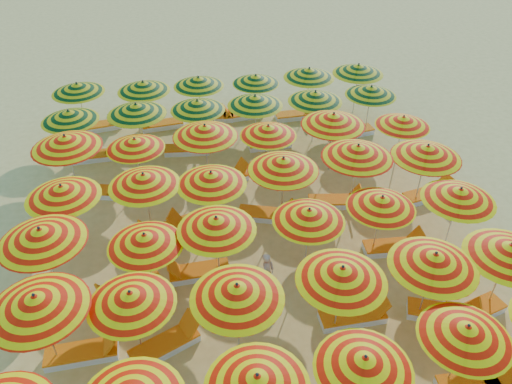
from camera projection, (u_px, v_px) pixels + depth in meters
ground at (259, 243)px, 15.28m from camera, size 120.00×120.00×0.00m
umbrella_8 at (257, 382)px, 9.36m from camera, size 2.73×2.73×2.20m
umbrella_9 at (364, 363)px, 9.75m from camera, size 2.10×2.10×2.13m
umbrella_10 at (466, 332)px, 10.37m from camera, size 2.64×2.64×2.11m
umbrella_12 at (36, 303)px, 10.70m from camera, size 2.58×2.58×2.37m
umbrella_13 at (131, 298)px, 11.07m from camera, size 2.63×2.63×2.14m
umbrella_14 at (237, 291)px, 11.06m from camera, size 2.84×2.84×2.29m
umbrella_15 at (342, 274)px, 11.48m from camera, size 2.60×2.60×2.29m
umbrella_16 at (434, 260)px, 11.84m from camera, size 2.76×2.76×2.29m
umbrella_17 at (510, 251)px, 12.12m from camera, size 2.62×2.62×2.28m
umbrella_18 at (41, 235)px, 12.45m from camera, size 2.85×2.85×2.37m
umbrella_19 at (145, 240)px, 12.69m from camera, size 2.34×2.34×2.09m
umbrella_20 at (216, 224)px, 12.98m from camera, size 2.80×2.80×2.24m
umbrella_21 at (309, 215)px, 13.44m from camera, size 2.41×2.41×2.12m
umbrella_22 at (382, 202)px, 13.95m from camera, size 2.17×2.17×2.08m
umbrella_23 at (460, 194)px, 14.04m from camera, size 2.13×2.13×2.22m
umbrella_24 at (62, 192)px, 14.09m from camera, size 2.70×2.70×2.26m
umbrella_25 at (144, 180)px, 14.56m from camera, size 2.79×2.79×2.25m
umbrella_26 at (211, 178)px, 14.65m from camera, size 2.65×2.65×2.24m
umbrella_27 at (283, 164)px, 15.10m from camera, size 2.84×2.84×2.34m
umbrella_28 at (358, 151)px, 15.56m from camera, size 2.44×2.44×2.41m
umbrella_29 at (427, 152)px, 15.64m from camera, size 2.87×2.87×2.36m
umbrella_30 at (66, 142)px, 16.04m from camera, size 2.44×2.44×2.41m
umbrella_31 at (135, 144)px, 16.52m from camera, size 2.13×2.13×2.07m
umbrella_32 at (205, 131)px, 16.69m from camera, size 2.87×2.87×2.36m
umbrella_33 at (268, 131)px, 17.15m from camera, size 2.34×2.34×2.11m
umbrella_34 at (333, 119)px, 17.26m from camera, size 2.57×2.57×2.40m
umbrella_35 at (403, 121)px, 17.75m from camera, size 2.48×2.48×2.07m
umbrella_36 at (69, 116)px, 17.88m from camera, size 2.65×2.65×2.18m
umbrella_37 at (136, 109)px, 18.07m from camera, size 2.79×2.79×2.30m
umbrella_38 at (197, 105)px, 18.56m from camera, size 2.14×2.14×2.17m
umbrella_39 at (255, 101)px, 18.75m from camera, size 2.75×2.75×2.23m
umbrella_40 at (315, 97)px, 19.04m from camera, size 2.71×2.71×2.23m
umbrella_41 at (371, 91)px, 19.60m from camera, size 2.66×2.66×2.15m
umbrella_42 at (77, 88)px, 19.72m from camera, size 2.43×2.43×2.19m
umbrella_43 at (143, 86)px, 19.79m from camera, size 2.36×2.36×2.22m
umbrella_44 at (199, 82)px, 20.22m from camera, size 2.13×2.13×2.19m
umbrella_45 at (256, 79)px, 20.65m from camera, size 2.51×2.51×2.07m
umbrella_46 at (309, 73)px, 20.74m from camera, size 2.51×2.51×2.27m
umbrella_47 at (358, 69)px, 21.03m from camera, size 2.51×2.51×2.28m
lounger_5 at (477, 384)px, 11.28m from camera, size 1.76×0.66×0.69m
lounger_7 at (84, 353)px, 11.96m from camera, size 1.75×0.62×0.69m
lounger_8 at (166, 344)px, 12.15m from camera, size 1.82×1.23×0.69m
lounger_9 at (354, 316)px, 12.85m from camera, size 1.74×0.60×0.69m
lounger_10 at (443, 313)px, 12.92m from camera, size 1.82×1.22×0.69m
lounger_11 at (473, 312)px, 12.94m from camera, size 1.82×1.02×0.69m
lounger_12 at (131, 292)px, 13.51m from camera, size 1.82×1.21×0.69m
lounger_13 at (198, 272)px, 14.11m from camera, size 1.75×0.65×0.69m
lounger_14 at (394, 247)px, 14.94m from camera, size 1.77×0.71×0.69m
lounger_15 at (168, 230)px, 15.57m from camera, size 1.83×1.14×0.69m
lounger_16 at (196, 229)px, 15.58m from camera, size 1.82×1.17×0.69m
lounger_17 at (266, 214)px, 16.18m from camera, size 1.83×1.11×0.69m
lounger_18 at (335, 201)px, 16.73m from camera, size 1.81×0.86×0.69m
lounger_19 at (429, 194)px, 17.07m from camera, size 1.81×0.91×0.69m
lounger_20 at (96, 191)px, 17.19m from camera, size 1.82×1.01×0.69m
lounger_21 at (225, 179)px, 17.79m from camera, size 1.83×1.09×0.69m
lounger_22 at (93, 156)px, 19.01m from camera, size 1.75×0.64×0.69m
lounger_23 at (130, 152)px, 19.22m from camera, size 1.81×0.92×0.69m
lounger_24 at (188, 149)px, 19.40m from camera, size 1.78×0.75×0.69m
lounger_25 at (271, 143)px, 19.76m from camera, size 1.76×0.67×0.69m
lounger_26 at (352, 132)px, 20.50m from camera, size 1.80×0.85×0.69m
lounger_27 at (101, 126)px, 20.90m from camera, size 1.80×0.84×0.69m
lounger_28 at (161, 124)px, 20.99m from camera, size 1.79×0.78×0.69m
lounger_29 at (215, 117)px, 21.53m from camera, size 1.80×0.82×0.69m
lounger_30 at (242, 115)px, 21.68m from camera, size 1.78×0.73×0.69m
lounger_31 at (296, 115)px, 21.68m from camera, size 1.75×0.63×0.69m
beachgoer_a at (267, 273)px, 13.41m from camera, size 0.53×0.56×1.28m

